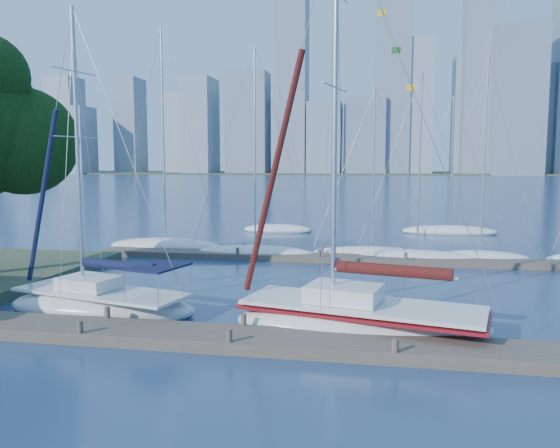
# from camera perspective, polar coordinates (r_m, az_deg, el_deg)

# --- Properties ---
(ground) EXTENTS (700.00, 700.00, 0.00)m
(ground) POSITION_cam_1_polar(r_m,az_deg,el_deg) (18.18, -4.53, -12.51)
(ground) COLOR navy
(ground) RESTS_ON ground
(near_dock) EXTENTS (26.00, 2.00, 0.40)m
(near_dock) POSITION_cam_1_polar(r_m,az_deg,el_deg) (18.12, -4.53, -11.91)
(near_dock) COLOR #4B4237
(near_dock) RESTS_ON ground
(far_dock) EXTENTS (30.00, 1.80, 0.36)m
(far_dock) POSITION_cam_1_polar(r_m,az_deg,el_deg) (33.20, 5.99, -3.57)
(far_dock) COLOR #4B4237
(far_dock) RESTS_ON ground
(far_shore) EXTENTS (800.00, 100.00, 1.50)m
(far_shore) POSITION_cam_1_polar(r_m,az_deg,el_deg) (336.70, 9.69, 5.22)
(far_shore) COLOR #38472D
(far_shore) RESTS_ON ground
(sailboat_navy) EXTENTS (8.11, 4.30, 12.32)m
(sailboat_navy) POSITION_cam_1_polar(r_m,az_deg,el_deg) (22.66, -18.24, -6.38)
(sailboat_navy) COLOR silver
(sailboat_navy) RESTS_ON ground
(sailboat_maroon) EXTENTS (9.31, 4.80, 15.13)m
(sailboat_maroon) POSITION_cam_1_polar(r_m,az_deg,el_deg) (19.28, 8.45, -7.86)
(sailboat_maroon) COLOR silver
(sailboat_maroon) RESTS_ON ground
(bg_boat_0) EXTENTS (8.38, 3.99, 15.14)m
(bg_boat_0) POSITION_cam_1_polar(r_m,az_deg,el_deg) (38.13, -11.84, -2.22)
(bg_boat_0) COLOR silver
(bg_boat_0) RESTS_ON ground
(bg_boat_1) EXTENTS (8.04, 4.76, 13.32)m
(bg_boat_1) POSITION_cam_1_polar(r_m,az_deg,el_deg) (34.52, -2.58, -3.03)
(bg_boat_1) COLOR silver
(bg_boat_1) RESTS_ON ground
(bg_boat_2) EXTENTS (7.79, 4.72, 10.74)m
(bg_boat_2) POSITION_cam_1_polar(r_m,az_deg,el_deg) (34.79, 9.58, -3.10)
(bg_boat_2) COLOR silver
(bg_boat_2) RESTS_ON ground
(bg_boat_3) EXTENTS (7.80, 4.47, 11.46)m
(bg_boat_3) POSITION_cam_1_polar(r_m,az_deg,el_deg) (33.96, 14.11, -3.42)
(bg_boat_3) COLOR silver
(bg_boat_3) RESTS_ON ground
(bg_boat_4) EXTENTS (5.99, 2.47, 12.56)m
(bg_boat_4) POSITION_cam_1_polar(r_m,az_deg,el_deg) (34.95, 20.22, -3.31)
(bg_boat_4) COLOR silver
(bg_boat_4) RESTS_ON ground
(bg_boat_6) EXTENTS (6.34, 3.77, 13.05)m
(bg_boat_6) POSITION_cam_1_polar(r_m,az_deg,el_deg) (47.18, -0.25, -0.51)
(bg_boat_6) COLOR silver
(bg_boat_6) RESTS_ON ground
(bg_boat_7) EXTENTS (7.94, 2.61, 11.76)m
(bg_boat_7) POSITION_cam_1_polar(r_m,az_deg,el_deg) (48.01, 17.29, -0.70)
(bg_boat_7) COLOR silver
(bg_boat_7) RESTS_ON ground
(skyline) EXTENTS (503.00, 51.31, 125.94)m
(skyline) POSITION_cam_1_polar(r_m,az_deg,el_deg) (308.82, 13.79, 11.71)
(skyline) COLOR slate
(skyline) RESTS_ON ground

